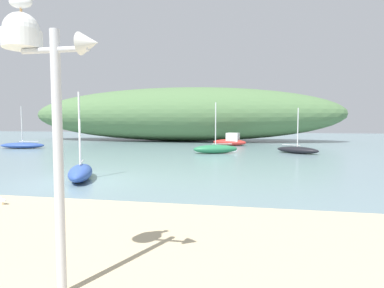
{
  "coord_description": "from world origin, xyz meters",
  "views": [
    {
      "loc": [
        6.79,
        -11.58,
        2.39
      ],
      "look_at": [
        3.49,
        5.89,
        1.15
      ],
      "focal_mm": 29.43,
      "sensor_mm": 36.0,
      "label": 1
    }
  ],
  "objects_px": {
    "seagull_on_radar": "(22,1)",
    "motorboat_off_point": "(230,141)",
    "sailboat_centre_water": "(22,145)",
    "sailboat_far_left": "(216,149)",
    "sailboat_east_reach": "(81,172)",
    "mast_structure": "(37,67)",
    "seagull_mid_strand": "(3,200)",
    "sailboat_outer_mooring": "(297,150)"
  },
  "relations": [
    {
      "from": "sailboat_far_left",
      "to": "seagull_mid_strand",
      "type": "height_order",
      "value": "sailboat_far_left"
    },
    {
      "from": "sailboat_east_reach",
      "to": "motorboat_off_point",
      "type": "distance_m",
      "value": 20.81
    },
    {
      "from": "mast_structure",
      "to": "sailboat_outer_mooring",
      "type": "relative_size",
      "value": 1.02
    },
    {
      "from": "sailboat_far_left",
      "to": "sailboat_centre_water",
      "type": "distance_m",
      "value": 17.91
    },
    {
      "from": "sailboat_east_reach",
      "to": "sailboat_centre_water",
      "type": "distance_m",
      "value": 19.14
    },
    {
      "from": "sailboat_far_left",
      "to": "sailboat_east_reach",
      "type": "bearing_deg",
      "value": -109.39
    },
    {
      "from": "mast_structure",
      "to": "motorboat_off_point",
      "type": "relative_size",
      "value": 0.97
    },
    {
      "from": "sailboat_east_reach",
      "to": "sailboat_far_left",
      "type": "bearing_deg",
      "value": 70.61
    },
    {
      "from": "mast_structure",
      "to": "motorboat_off_point",
      "type": "xyz_separation_m",
      "value": [
        0.5,
        28.52,
        -2.58
      ]
    },
    {
      "from": "seagull_on_radar",
      "to": "sailboat_east_reach",
      "type": "distance_m",
      "value": 9.9
    },
    {
      "from": "seagull_on_radar",
      "to": "motorboat_off_point",
      "type": "height_order",
      "value": "seagull_on_radar"
    },
    {
      "from": "sailboat_east_reach",
      "to": "sailboat_outer_mooring",
      "type": "height_order",
      "value": "sailboat_east_reach"
    },
    {
      "from": "seagull_on_radar",
      "to": "sailboat_centre_water",
      "type": "relative_size",
      "value": 0.09
    },
    {
      "from": "seagull_mid_strand",
      "to": "sailboat_centre_water",
      "type": "bearing_deg",
      "value": 127.87
    },
    {
      "from": "sailboat_centre_water",
      "to": "seagull_mid_strand",
      "type": "xyz_separation_m",
      "value": [
        14.06,
        -18.09,
        0.05
      ]
    },
    {
      "from": "seagull_on_radar",
      "to": "motorboat_off_point",
      "type": "relative_size",
      "value": 0.1
    },
    {
      "from": "sailboat_east_reach",
      "to": "seagull_mid_strand",
      "type": "xyz_separation_m",
      "value": [
        0.44,
        -4.63,
        -0.01
      ]
    },
    {
      "from": "mast_structure",
      "to": "seagull_on_radar",
      "type": "relative_size",
      "value": 9.38
    },
    {
      "from": "sailboat_east_reach",
      "to": "mast_structure",
      "type": "bearing_deg",
      "value": -62.47
    },
    {
      "from": "mast_structure",
      "to": "sailboat_far_left",
      "type": "distance_m",
      "value": 20.48
    },
    {
      "from": "sailboat_east_reach",
      "to": "sailboat_centre_water",
      "type": "bearing_deg",
      "value": 135.36
    },
    {
      "from": "sailboat_far_left",
      "to": "sailboat_centre_water",
      "type": "bearing_deg",
      "value": 175.43
    },
    {
      "from": "sailboat_far_left",
      "to": "motorboat_off_point",
      "type": "xyz_separation_m",
      "value": [
        0.58,
        8.22,
        0.12
      ]
    },
    {
      "from": "mast_structure",
      "to": "sailboat_east_reach",
      "type": "xyz_separation_m",
      "value": [
        -4.31,
        8.28,
        -2.73
      ]
    },
    {
      "from": "seagull_on_radar",
      "to": "sailboat_centre_water",
      "type": "distance_m",
      "value": 28.29
    },
    {
      "from": "mast_structure",
      "to": "sailboat_outer_mooring",
      "type": "bearing_deg",
      "value": 74.24
    },
    {
      "from": "mast_structure",
      "to": "seagull_mid_strand",
      "type": "height_order",
      "value": "mast_structure"
    },
    {
      "from": "sailboat_centre_water",
      "to": "sailboat_outer_mooring",
      "type": "xyz_separation_m",
      "value": [
        23.98,
        -0.29,
        0.0
      ]
    },
    {
      "from": "mast_structure",
      "to": "sailboat_centre_water",
      "type": "xyz_separation_m",
      "value": [
        -17.94,
        21.73,
        -2.78
      ]
    },
    {
      "from": "seagull_on_radar",
      "to": "seagull_mid_strand",
      "type": "relative_size",
      "value": 1.29
    },
    {
      "from": "sailboat_centre_water",
      "to": "seagull_on_radar",
      "type": "bearing_deg",
      "value": -50.74
    },
    {
      "from": "sailboat_east_reach",
      "to": "motorboat_off_point",
      "type": "xyz_separation_m",
      "value": [
        4.82,
        20.24,
        0.14
      ]
    },
    {
      "from": "motorboat_off_point",
      "to": "sailboat_east_reach",
      "type": "bearing_deg",
      "value": -103.38
    },
    {
      "from": "sailboat_outer_mooring",
      "to": "seagull_mid_strand",
      "type": "xyz_separation_m",
      "value": [
        -9.92,
        -17.79,
        0.04
      ]
    },
    {
      "from": "mast_structure",
      "to": "motorboat_off_point",
      "type": "bearing_deg",
      "value": 88.99
    },
    {
      "from": "mast_structure",
      "to": "seagull_mid_strand",
      "type": "xyz_separation_m",
      "value": [
        -3.87,
        3.64,
        -2.73
      ]
    },
    {
      "from": "mast_structure",
      "to": "sailboat_centre_water",
      "type": "height_order",
      "value": "sailboat_centre_water"
    },
    {
      "from": "mast_structure",
      "to": "seagull_mid_strand",
      "type": "distance_m",
      "value": 5.98
    },
    {
      "from": "sailboat_centre_water",
      "to": "mast_structure",
      "type": "bearing_deg",
      "value": -50.46
    },
    {
      "from": "seagull_on_radar",
      "to": "motorboat_off_point",
      "type": "xyz_separation_m",
      "value": [
        0.68,
        28.52,
        -3.4
      ]
    },
    {
      "from": "sailboat_centre_water",
      "to": "sailboat_outer_mooring",
      "type": "relative_size",
      "value": 1.2
    },
    {
      "from": "mast_structure",
      "to": "seagull_on_radar",
      "type": "xyz_separation_m",
      "value": [
        -0.18,
        0.0,
        0.81
      ]
    }
  ]
}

